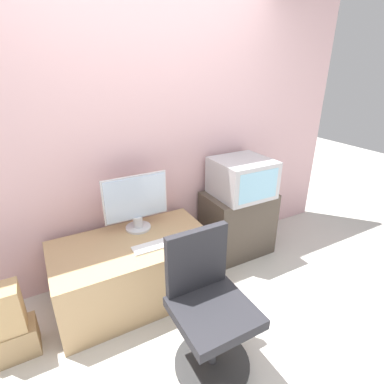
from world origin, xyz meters
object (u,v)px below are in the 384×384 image
at_px(main_monitor, 136,202).
at_px(cardboard_box_lower, 15,341).
at_px(keyboard, 152,246).
at_px(mouse, 177,236).
at_px(crt_tv, 242,178).
at_px(office_chair, 208,310).

xyz_separation_m(main_monitor, cardboard_box_lower, (-1.05, -0.35, -0.68)).
bearing_deg(keyboard, mouse, 6.85).
relative_size(crt_tv, office_chair, 0.56).
relative_size(keyboard, mouse, 4.34).
distance_m(main_monitor, cardboard_box_lower, 1.30).
height_order(keyboard, crt_tv, crt_tv).
relative_size(office_chair, cardboard_box_lower, 3.14).
height_order(crt_tv, cardboard_box_lower, crt_tv).
bearing_deg(crt_tv, office_chair, -135.34).
xyz_separation_m(main_monitor, office_chair, (0.11, -1.01, -0.37)).
height_order(main_monitor, mouse, main_monitor).
bearing_deg(main_monitor, crt_tv, -4.31).
bearing_deg(keyboard, office_chair, -80.57).
bearing_deg(mouse, keyboard, -173.15).
bearing_deg(main_monitor, keyboard, -91.05).
relative_size(main_monitor, mouse, 8.02).
distance_m(keyboard, mouse, 0.24).
distance_m(keyboard, cardboard_box_lower, 1.13).
bearing_deg(main_monitor, cardboard_box_lower, -161.69).
xyz_separation_m(mouse, office_chair, (-0.12, -0.71, -0.13)).
bearing_deg(mouse, cardboard_box_lower, -178.09).
relative_size(mouse, cardboard_box_lower, 0.23).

